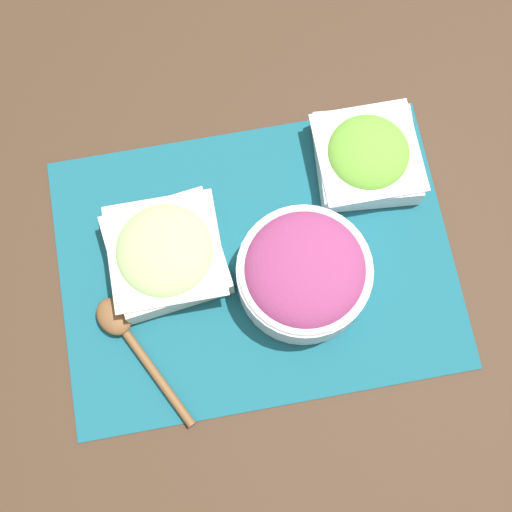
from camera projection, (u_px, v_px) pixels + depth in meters
The scene contains 6 objects.
ground_plane at pixel (256, 262), 1.02m from camera, with size 3.00×3.00×0.00m, color #422D1E.
placemat at pixel (256, 262), 1.01m from camera, with size 0.56×0.41×0.00m.
onion_bowl at pixel (304, 273), 0.96m from camera, with size 0.18×0.18×0.09m.
cucumber_bowl at pixel (166, 253), 0.98m from camera, with size 0.17×0.17×0.06m.
lettuce_bowl at pixel (367, 156), 1.02m from camera, with size 0.15×0.15×0.06m.
wooden_spoon at pixel (126, 333), 0.97m from camera, with size 0.12×0.20×0.02m.
Camera 1 is at (-0.05, -0.26, 0.98)m, focal length 50.00 mm.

